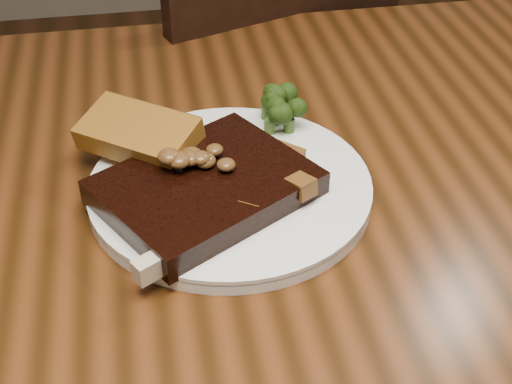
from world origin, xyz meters
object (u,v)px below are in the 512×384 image
chair_far (252,145)px  plate (230,189)px  steak (206,188)px  garlic_bread (141,150)px  potato_wedges (287,170)px  dining_table (240,292)px

chair_far → plate: bearing=58.0°
steak → garlic_bread: steak is taller
plate → potato_wedges: size_ratio=2.72×
plate → steak: bearing=-142.2°
dining_table → plate: plate is taller
garlic_bread → dining_table: bearing=-12.7°
chair_far → garlic_bread: bearing=47.5°
steak → potato_wedges: (0.08, 0.02, -0.00)m
chair_far → potato_wedges: bearing=63.9°
potato_wedges → plate: bearing=178.0°
steak → garlic_bread: bearing=96.6°
garlic_bread → potato_wedges: garlic_bread is taller
plate → steak: (-0.03, -0.02, 0.02)m
dining_table → plate: 0.11m
chair_far → steak: size_ratio=4.47×
dining_table → steak: steak is taller
plate → steak: 0.04m
chair_far → plate: (-0.11, -0.52, 0.31)m
plate → potato_wedges: potato_wedges is taller
steak → plate: bearing=7.4°
plate → steak: steak is taller
dining_table → steak: bearing=139.0°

